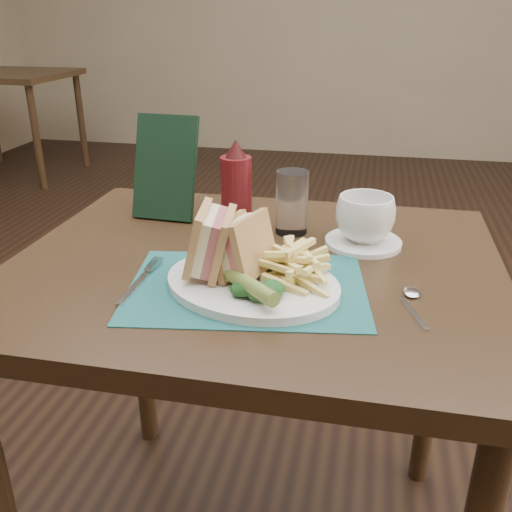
{
  "coord_description": "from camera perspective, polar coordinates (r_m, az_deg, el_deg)",
  "views": [
    {
      "loc": [
        0.2,
        -1.44,
        1.18
      ],
      "look_at": [
        0.02,
        -0.58,
        0.8
      ],
      "focal_mm": 40.0,
      "sensor_mm": 36.0,
      "label": 1
    }
  ],
  "objects": [
    {
      "name": "coffee_cup",
      "position": [
        1.13,
        10.85,
        3.71
      ],
      "size": [
        0.16,
        0.16,
        0.09
      ],
      "primitive_type": "imported",
      "rotation": [
        0.0,
        0.0,
        1.01
      ],
      "color": "white",
      "rests_on": "saucer"
    },
    {
      "name": "wall_back",
      "position": [
        5.09,
        9.48,
        10.0
      ],
      "size": [
        6.0,
        0.0,
        6.0
      ],
      "primitive_type": "plane",
      "rotation": [
        1.57,
        0.0,
        0.0
      ],
      "color": "gray",
      "rests_on": "ground"
    },
    {
      "name": "floor",
      "position": [
        1.88,
        3.2,
        -15.37
      ],
      "size": [
        7.0,
        7.0,
        0.0
      ],
      "primitive_type": "plane",
      "color": "black",
      "rests_on": "ground"
    },
    {
      "name": "plate",
      "position": [
        0.95,
        -0.38,
        -2.79
      ],
      "size": [
        0.36,
        0.32,
        0.01
      ],
      "primitive_type": null,
      "rotation": [
        0.0,
        0.0,
        -0.32
      ],
      "color": "white",
      "rests_on": "placemat"
    },
    {
      "name": "drinking_glass",
      "position": [
        1.17,
        3.6,
        5.37
      ],
      "size": [
        0.08,
        0.08,
        0.13
      ],
      "primitive_type": "cylinder",
      "rotation": [
        0.0,
        0.0,
        0.25
      ],
      "color": "white",
      "rests_on": "table_main"
    },
    {
      "name": "table_bg_left",
      "position": [
        4.69,
        -23.21,
        11.98
      ],
      "size": [
        0.9,
        0.75,
        0.75
      ],
      "primitive_type": null,
      "color": "black",
      "rests_on": "ground"
    },
    {
      "name": "pickle_spear",
      "position": [
        0.88,
        -0.49,
        -3.03
      ],
      "size": [
        0.1,
        0.1,
        0.03
      ],
      "primitive_type": "cylinder",
      "rotation": [
        1.54,
        0.0,
        0.81
      ],
      "color": "#5C742C",
      "rests_on": "plate"
    },
    {
      "name": "table_main",
      "position": [
        1.26,
        -0.12,
        -16.22
      ],
      "size": [
        0.9,
        0.75,
        0.75
      ],
      "primitive_type": null,
      "color": "black",
      "rests_on": "ground"
    },
    {
      "name": "fries_pile",
      "position": [
        0.94,
        3.92,
        -0.49
      ],
      "size": [
        0.18,
        0.2,
        0.06
      ],
      "primitive_type": null,
      "color": "#FBE27D",
      "rests_on": "plate"
    },
    {
      "name": "saucer",
      "position": [
        1.15,
        10.66,
        1.36
      ],
      "size": [
        0.2,
        0.2,
        0.01
      ],
      "primitive_type": "cylinder",
      "rotation": [
        0.0,
        0.0,
        -0.42
      ],
      "color": "white",
      "rests_on": "table_main"
    },
    {
      "name": "fork",
      "position": [
        0.99,
        -11.48,
        -2.16
      ],
      "size": [
        0.03,
        0.17,
        0.01
      ],
      "primitive_type": null,
      "rotation": [
        0.0,
        0.0,
        0.01
      ],
      "color": "silver",
      "rests_on": "placemat"
    },
    {
      "name": "ketchup_bottle",
      "position": [
        1.2,
        -1.99,
        7.2
      ],
      "size": [
        0.07,
        0.07,
        0.19
      ],
      "primitive_type": null,
      "rotation": [
        0.0,
        0.0,
        0.16
      ],
      "color": "#530E12",
      "rests_on": "table_main"
    },
    {
      "name": "sandwich_half_b",
      "position": [
        0.95,
        -2.37,
        1.26
      ],
      "size": [
        0.11,
        0.13,
        0.11
      ],
      "primitive_type": null,
      "rotation": [
        0.0,
        -0.24,
        -0.31
      ],
      "color": "tan",
      "rests_on": "plate"
    },
    {
      "name": "placemat",
      "position": [
        0.96,
        -0.9,
        -3.12
      ],
      "size": [
        0.43,
        0.34,
        0.0
      ],
      "primitive_type": "cube",
      "rotation": [
        0.0,
        0.0,
        0.15
      ],
      "color": "#1A5555",
      "rests_on": "table_main"
    },
    {
      "name": "spoon",
      "position": [
        0.93,
        15.45,
        -4.67
      ],
      "size": [
        0.08,
        0.15,
        0.01
      ],
      "primitive_type": null,
      "rotation": [
        0.0,
        0.0,
        0.34
      ],
      "color": "silver",
      "rests_on": "table_main"
    },
    {
      "name": "check_presenter",
      "position": [
        1.27,
        -9.06,
        8.72
      ],
      "size": [
        0.14,
        0.09,
        0.22
      ],
      "primitive_type": "cube",
      "rotation": [
        -0.31,
        0.0,
        -0.06
      ],
      "color": "black",
      "rests_on": "table_main"
    },
    {
      "name": "sandwich_half_a",
      "position": [
        0.95,
        -5.85,
        1.55
      ],
      "size": [
        0.1,
        0.13,
        0.12
      ],
      "primitive_type": null,
      "rotation": [
        0.0,
        0.24,
        0.14
      ],
      "color": "tan",
      "rests_on": "plate"
    },
    {
      "name": "kale_garnish",
      "position": [
        0.88,
        -0.47,
        -3.41
      ],
      "size": [
        0.11,
        0.08,
        0.03
      ],
      "primitive_type": null,
      "color": "#143816",
      "rests_on": "plate"
    }
  ]
}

